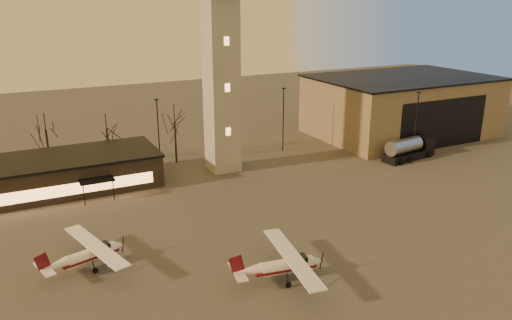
# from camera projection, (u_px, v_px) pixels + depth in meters

# --- Properties ---
(ground) EXTENTS (220.00, 220.00, 0.00)m
(ground) POSITION_uv_depth(u_px,v_px,m) (351.00, 265.00, 45.65)
(ground) COLOR #413F3C
(ground) RESTS_ON ground
(control_tower) EXTENTS (6.80, 6.80, 32.60)m
(control_tower) POSITION_uv_depth(u_px,v_px,m) (221.00, 53.00, 66.13)
(control_tower) COLOR gray
(control_tower) RESTS_ON ground
(hangar) EXTENTS (30.60, 20.60, 10.30)m
(hangar) POSITION_uv_depth(u_px,v_px,m) (401.00, 105.00, 88.27)
(hangar) COLOR #7D6B51
(hangar) RESTS_ON ground
(terminal) EXTENTS (25.40, 12.20, 4.30)m
(terminal) POSITION_uv_depth(u_px,v_px,m) (56.00, 174.00, 62.85)
(terminal) COLOR black
(terminal) RESTS_ON ground
(light_poles) EXTENTS (58.50, 12.25, 10.14)m
(light_poles) POSITION_uv_depth(u_px,v_px,m) (223.00, 130.00, 70.57)
(light_poles) COLOR black
(light_poles) RESTS_ON ground
(tree_row) EXTENTS (37.20, 9.20, 8.80)m
(tree_row) POSITION_uv_depth(u_px,v_px,m) (109.00, 125.00, 71.31)
(tree_row) COLOR black
(tree_row) RESTS_ON ground
(cessna_front) EXTENTS (8.89, 11.20, 3.07)m
(cessna_front) POSITION_uv_depth(u_px,v_px,m) (288.00, 268.00, 42.99)
(cessna_front) COLOR silver
(cessna_front) RESTS_ON ground
(cessna_rear) EXTENTS (8.51, 10.57, 2.93)m
(cessna_rear) POSITION_uv_depth(u_px,v_px,m) (93.00, 257.00, 45.02)
(cessna_rear) COLOR white
(cessna_rear) RESTS_ON ground
(fuel_truck) EXTENTS (9.39, 4.07, 3.38)m
(fuel_truck) POSITION_uv_depth(u_px,v_px,m) (409.00, 150.00, 75.30)
(fuel_truck) COLOR black
(fuel_truck) RESTS_ON ground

